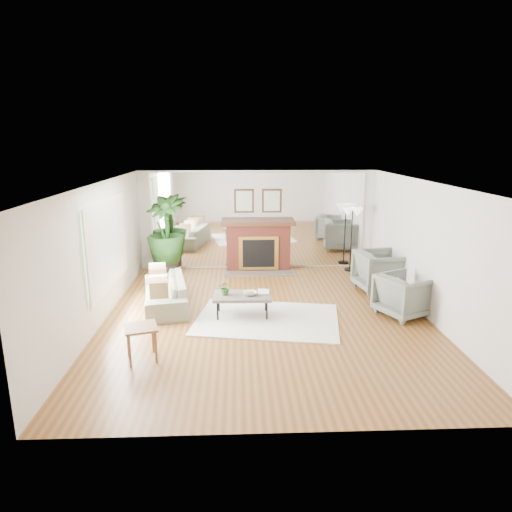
{
  "coord_description": "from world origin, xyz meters",
  "views": [
    {
      "loc": [
        -0.53,
        -8.0,
        3.22
      ],
      "look_at": [
        -0.17,
        0.6,
        1.04
      ],
      "focal_mm": 32.0,
      "sensor_mm": 36.0,
      "label": 1
    }
  ],
  "objects_px": {
    "sofa": "(165,292)",
    "potted_ficus": "(166,232)",
    "side_table": "(141,332)",
    "floor_lamp": "(352,217)",
    "coffee_table": "(242,297)",
    "fireplace": "(258,245)",
    "armchair_back": "(380,271)",
    "armchair_front": "(404,295)"
  },
  "relations": [
    {
      "from": "fireplace",
      "to": "floor_lamp",
      "type": "relative_size",
      "value": 1.27
    },
    {
      "from": "armchair_back",
      "to": "armchair_front",
      "type": "bearing_deg",
      "value": 172.0
    },
    {
      "from": "armchair_front",
      "to": "armchair_back",
      "type": "bearing_deg",
      "value": -25.69
    },
    {
      "from": "coffee_table",
      "to": "side_table",
      "type": "distance_m",
      "value": 2.27
    },
    {
      "from": "armchair_back",
      "to": "side_table",
      "type": "relative_size",
      "value": 1.67
    },
    {
      "from": "side_table",
      "to": "sofa",
      "type": "bearing_deg",
      "value": 89.95
    },
    {
      "from": "armchair_front",
      "to": "side_table",
      "type": "relative_size",
      "value": 1.51
    },
    {
      "from": "side_table",
      "to": "coffee_table",
      "type": "bearing_deg",
      "value": 47.44
    },
    {
      "from": "sofa",
      "to": "side_table",
      "type": "distance_m",
      "value": 2.31
    },
    {
      "from": "coffee_table",
      "to": "sofa",
      "type": "relative_size",
      "value": 0.55
    },
    {
      "from": "fireplace",
      "to": "armchair_back",
      "type": "relative_size",
      "value": 2.1
    },
    {
      "from": "armchair_front",
      "to": "floor_lamp",
      "type": "height_order",
      "value": "floor_lamp"
    },
    {
      "from": "fireplace",
      "to": "armchair_back",
      "type": "distance_m",
      "value": 3.15
    },
    {
      "from": "side_table",
      "to": "potted_ficus",
      "type": "relative_size",
      "value": 0.31
    },
    {
      "from": "floor_lamp",
      "to": "coffee_table",
      "type": "bearing_deg",
      "value": -132.45
    },
    {
      "from": "side_table",
      "to": "fireplace",
      "type": "bearing_deg",
      "value": 67.86
    },
    {
      "from": "armchair_back",
      "to": "floor_lamp",
      "type": "xyz_separation_m",
      "value": [
        -0.26,
        1.61,
        0.93
      ]
    },
    {
      "from": "side_table",
      "to": "armchair_back",
      "type": "bearing_deg",
      "value": 34.12
    },
    {
      "from": "coffee_table",
      "to": "sofa",
      "type": "bearing_deg",
      "value": 157.7
    },
    {
      "from": "sofa",
      "to": "side_table",
      "type": "bearing_deg",
      "value": -10.63
    },
    {
      "from": "armchair_front",
      "to": "floor_lamp",
      "type": "distance_m",
      "value": 3.26
    },
    {
      "from": "fireplace",
      "to": "armchair_front",
      "type": "height_order",
      "value": "fireplace"
    },
    {
      "from": "potted_ficus",
      "to": "sofa",
      "type": "bearing_deg",
      "value": -82.59
    },
    {
      "from": "coffee_table",
      "to": "armchair_front",
      "type": "height_order",
      "value": "armchair_front"
    },
    {
      "from": "armchair_front",
      "to": "fireplace",
      "type": "bearing_deg",
      "value": 12.87
    },
    {
      "from": "sofa",
      "to": "potted_ficus",
      "type": "height_order",
      "value": "potted_ficus"
    },
    {
      "from": "fireplace",
      "to": "armchair_front",
      "type": "relative_size",
      "value": 2.32
    },
    {
      "from": "armchair_back",
      "to": "side_table",
      "type": "bearing_deg",
      "value": 116.12
    },
    {
      "from": "fireplace",
      "to": "coffee_table",
      "type": "bearing_deg",
      "value": -97.96
    },
    {
      "from": "side_table",
      "to": "floor_lamp",
      "type": "distance_m",
      "value": 6.46
    },
    {
      "from": "coffee_table",
      "to": "potted_ficus",
      "type": "xyz_separation_m",
      "value": [
        -1.85,
        3.04,
        0.63
      ]
    },
    {
      "from": "potted_ficus",
      "to": "floor_lamp",
      "type": "height_order",
      "value": "potted_ficus"
    },
    {
      "from": "sofa",
      "to": "potted_ficus",
      "type": "bearing_deg",
      "value": 176.82
    },
    {
      "from": "coffee_table",
      "to": "armchair_front",
      "type": "xyz_separation_m",
      "value": [
        3.05,
        -0.06,
        0.01
      ]
    },
    {
      "from": "side_table",
      "to": "floor_lamp",
      "type": "xyz_separation_m",
      "value": [
        4.32,
        4.72,
        0.93
      ]
    },
    {
      "from": "floor_lamp",
      "to": "sofa",
      "type": "bearing_deg",
      "value": -150.79
    },
    {
      "from": "coffee_table",
      "to": "potted_ficus",
      "type": "height_order",
      "value": "potted_ficus"
    },
    {
      "from": "fireplace",
      "to": "side_table",
      "type": "height_order",
      "value": "fireplace"
    },
    {
      "from": "fireplace",
      "to": "armchair_back",
      "type": "xyz_separation_m",
      "value": [
        2.6,
        -1.77,
        -0.22
      ]
    },
    {
      "from": "coffee_table",
      "to": "side_table",
      "type": "relative_size",
      "value": 1.86
    },
    {
      "from": "coffee_table",
      "to": "floor_lamp",
      "type": "bearing_deg",
      "value": 47.55
    },
    {
      "from": "fireplace",
      "to": "coffee_table",
      "type": "xyz_separation_m",
      "value": [
        -0.45,
        -3.2,
        -0.26
      ]
    }
  ]
}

